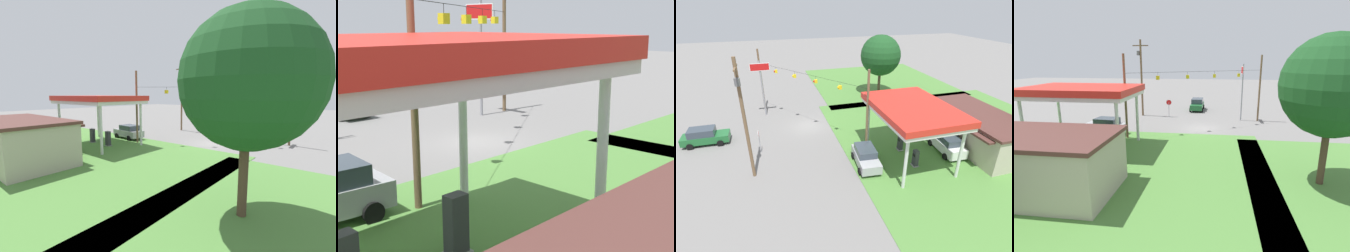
{
  "view_description": "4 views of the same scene",
  "coord_description": "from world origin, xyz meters",
  "views": [
    {
      "loc": [
        -12.34,
        23.32,
        5.77
      ],
      "look_at": [
        3.48,
        3.81,
        2.25
      ],
      "focal_mm": 24.0,
      "sensor_mm": 36.0,
      "label": 1
    },
    {
      "loc": [
        15.71,
        16.95,
        5.94
      ],
      "look_at": [
        1.61,
        3.58,
        1.64
      ],
      "focal_mm": 50.0,
      "sensor_mm": 36.0,
      "label": 2
    },
    {
      "loc": [
        29.66,
        -4.05,
        14.38
      ],
      "look_at": [
        4.2,
        3.47,
        1.47
      ],
      "focal_mm": 28.0,
      "sensor_mm": 36.0,
      "label": 3
    },
    {
      "loc": [
        -1.88,
        30.13,
        7.95
      ],
      "look_at": [
        1.69,
        3.9,
        1.21
      ],
      "focal_mm": 28.0,
      "sensor_mm": 36.0,
      "label": 4
    }
  ],
  "objects": [
    {
      "name": "ground_plane",
      "position": [
        0.0,
        0.0,
        0.0
      ],
      "size": [
        160.0,
        160.0,
        0.0
      ],
      "primitive_type": "plane",
      "color": "slate"
    },
    {
      "name": "gas_station_canopy",
      "position": [
        10.03,
        8.33,
        5.14
      ],
      "size": [
        9.67,
        6.64,
        5.65
      ],
      "color": "silver",
      "rests_on": "ground"
    },
    {
      "name": "gas_station_store",
      "position": [
        9.66,
        16.6,
        1.87
      ],
      "size": [
        11.33,
        6.11,
        3.71
      ],
      "color": "#B2A893",
      "rests_on": "ground"
    },
    {
      "name": "fuel_pump_near",
      "position": [
        8.49,
        8.33,
        0.81
      ],
      "size": [
        0.71,
        0.56,
        1.7
      ],
      "color": "gray",
      "rests_on": "ground"
    },
    {
      "name": "fuel_pump_far",
      "position": [
        11.57,
        8.33,
        0.81
      ],
      "size": [
        0.71,
        0.56,
        1.7
      ],
      "color": "gray",
      "rests_on": "ground"
    },
    {
      "name": "car_at_pumps_front",
      "position": [
        10.08,
        3.89,
        0.94
      ],
      "size": [
        4.5,
        2.41,
        1.81
      ],
      "rotation": [
        0.0,
        0.0,
        -0.09
      ],
      "color": "#9E9EA3",
      "rests_on": "ground"
    },
    {
      "name": "car_at_pumps_rear",
      "position": [
        10.17,
        12.77,
        1.0
      ],
      "size": [
        4.75,
        2.35,
        1.95
      ],
      "rotation": [
        0.0,
        0.0,
        3.07
      ],
      "color": "white",
      "rests_on": "ground"
    },
    {
      "name": "car_on_crossroad",
      "position": [
        1.31,
        -11.48,
        0.95
      ],
      "size": [
        2.16,
        4.84,
        1.86
      ],
      "rotation": [
        0.0,
        0.0,
        1.56
      ],
      "color": "#1E602D",
      "rests_on": "ground"
    },
    {
      "name": "stop_sign_roadside",
      "position": [
        4.86,
        -5.71,
        1.81
      ],
      "size": [
        0.8,
        0.08,
        2.5
      ],
      "rotation": [
        0.0,
        0.0,
        3.14
      ],
      "color": "#99999E",
      "rests_on": "ground"
    },
    {
      "name": "stop_sign_overhead",
      "position": [
        -5.0,
        -4.95,
        5.27
      ],
      "size": [
        0.22,
        2.43,
        7.41
      ],
      "color": "gray",
      "rests_on": "ground"
    },
    {
      "name": "utility_pole_main",
      "position": [
        8.9,
        -6.32,
        5.91
      ],
      "size": [
        2.2,
        0.44,
        10.6
      ],
      "color": "brown",
      "rests_on": "ground"
    },
    {
      "name": "signal_span_gantry",
      "position": [
        -0.0,
        -0.01,
        4.65
      ],
      "size": [
        14.78,
        10.24,
        8.52
      ],
      "color": "brown",
      "rests_on": "ground"
    },
    {
      "name": "tree_west_verge",
      "position": [
        -8.73,
        13.28,
        6.39
      ],
      "size": [
        6.28,
        6.28,
        9.54
      ],
      "color": "#4C3828",
      "rests_on": "ground"
    }
  ]
}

